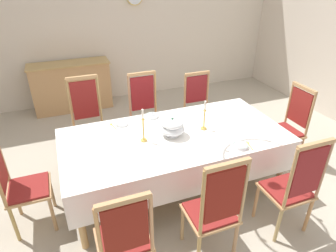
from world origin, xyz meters
name	(u,v)px	position (x,y,z in m)	size (l,w,h in m)	color
ground	(170,181)	(0.00, 0.00, -0.02)	(6.73, 5.93, 0.04)	#ABA290
back_wall	(112,16)	(0.00, 3.00, 1.62)	(6.73, 0.08, 3.25)	beige
dining_table	(175,140)	(0.00, -0.15, 0.69)	(2.53, 1.23, 0.76)	tan
tablecloth	(175,142)	(0.00, -0.15, 0.67)	(2.55, 1.25, 0.39)	white
chair_south_a	(124,238)	(-0.85, -1.17, 0.55)	(0.44, 0.42, 1.07)	tan
chair_north_a	(88,121)	(-0.85, 0.88, 0.59)	(0.44, 0.42, 1.20)	tan
chair_south_b	(214,209)	(-0.04, -1.18, 0.58)	(0.44, 0.42, 1.16)	tan
chair_north_b	(146,113)	(-0.04, 0.88, 0.58)	(0.44, 0.42, 1.15)	tan
chair_south_c	(293,186)	(0.83, -1.18, 0.57)	(0.44, 0.42, 1.15)	tan
chair_north_c	(199,106)	(0.83, 0.87, 0.54)	(0.44, 0.42, 1.05)	tan
chair_head_west	(20,185)	(-1.67, -0.15, 0.54)	(0.42, 0.44, 1.04)	tan
chair_head_east	(289,125)	(1.67, -0.15, 0.56)	(0.42, 0.44, 1.10)	tan
soup_tureen	(172,127)	(-0.03, -0.15, 0.88)	(0.28, 0.28, 0.23)	silver
candlestick_west	(143,128)	(-0.37, -0.15, 0.92)	(0.07, 0.07, 0.38)	gold
candlestick_east	(204,118)	(0.37, -0.15, 0.91)	(0.07, 0.07, 0.36)	gold
bowl_near_left	(122,123)	(-0.51, 0.30, 0.78)	(0.15, 0.15, 0.03)	silver
bowl_near_right	(241,146)	(0.55, -0.65, 0.79)	(0.16, 0.16, 0.04)	silver
bowl_far_left	(152,116)	(-0.11, 0.36, 0.79)	(0.17, 0.17, 0.04)	silver
spoon_primary	(112,125)	(-0.63, 0.33, 0.77)	(0.06, 0.17, 0.01)	gold
spoon_secondary	(248,144)	(0.67, -0.62, 0.77)	(0.05, 0.18, 0.01)	gold
sideboard	(72,86)	(-0.93, 2.69, 0.45)	(1.44, 0.48, 0.90)	tan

